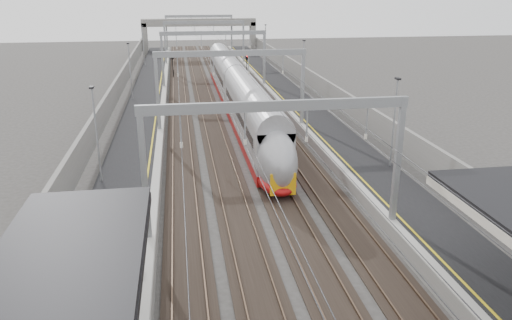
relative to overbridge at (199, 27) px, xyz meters
name	(u,v)px	position (x,y,z in m)	size (l,w,h in m)	color
platform_left	(142,126)	(-8.00, -55.00, -4.81)	(4.00, 120.00, 1.00)	black
platform_right	(311,120)	(8.00, -55.00, -4.81)	(4.00, 120.00, 1.00)	black
tracks	(229,127)	(0.00, -55.00, -5.26)	(11.40, 140.00, 0.20)	black
overhead_line	(221,54)	(0.00, -48.38, 0.83)	(13.00, 140.00, 6.60)	gray
overbridge	(199,27)	(0.00, 0.00, 0.00)	(22.00, 2.20, 6.90)	slate
wall_left	(105,116)	(-11.20, -55.00, -3.71)	(0.30, 120.00, 3.20)	slate
wall_right	(343,107)	(11.20, -55.00, -3.71)	(0.30, 120.00, 3.20)	slate
train	(240,99)	(1.50, -51.33, -3.33)	(2.54, 46.24, 4.02)	#9D0E0E
signal_green	(173,61)	(-5.20, -26.28, -2.89)	(0.32, 0.32, 3.48)	black
signal_red_near	(234,66)	(3.20, -31.63, -2.89)	(0.32, 0.32, 3.48)	black
signal_red_far	(247,62)	(5.40, -28.44, -2.89)	(0.32, 0.32, 3.48)	black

